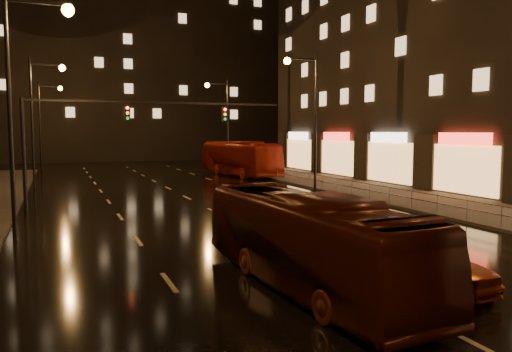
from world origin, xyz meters
The scene contains 9 objects.
ground centered at (0.00, 20.00, 0.00)m, with size 140.00×140.00×0.00m, color black.
sidewalk_right centered at (13.50, 15.00, 0.07)m, with size 7.00×70.00×0.15m, color #38332D.
building_distant centered at (4.00, 72.00, 18.00)m, with size 44.00×16.00×36.00m, color black.
traffic_signal centered at (-5.06, 20.00, 4.74)m, with size 15.31×0.32×6.20m.
railing_right centered at (10.20, 18.00, 0.90)m, with size 0.05×56.00×1.00m.
bus_red centered at (-1.50, 2.09, 1.34)m, with size 2.25×9.63×2.68m, color #541A0C.
bus_curb centered at (8.78, 36.01, 1.70)m, with size 2.86×12.24×3.41m, color #AD2411.
taxi_near centered at (1.77, 1.00, 0.75)m, with size 1.77×4.41×1.50m, color #D55014.
taxi_far centered at (4.84, 10.00, 0.62)m, with size 1.74×4.29×1.24m, color orange.
Camera 1 is at (-7.91, -10.12, 4.40)m, focal length 35.00 mm.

